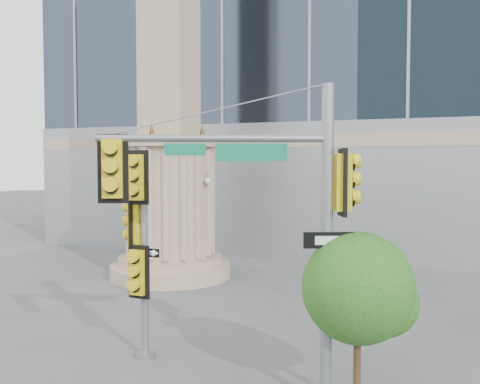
% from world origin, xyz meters
% --- Properties ---
extents(monument, '(4.40, 4.40, 16.60)m').
position_xyz_m(monument, '(-6.00, 9.00, 5.52)').
color(monument, tan).
rests_on(monument, ground).
extents(main_signal_pole, '(4.05, 2.02, 5.54)m').
position_xyz_m(main_signal_pole, '(0.62, 0.19, 3.43)').
color(main_signal_pole, slate).
rests_on(main_signal_pole, ground).
extents(secondary_signal_pole, '(0.78, 0.61, 4.54)m').
position_xyz_m(secondary_signal_pole, '(-2.65, 1.41, 2.67)').
color(secondary_signal_pole, slate).
rests_on(secondary_signal_pole, ground).
extents(street_tree, '(1.95, 1.91, 3.05)m').
position_xyz_m(street_tree, '(2.09, 0.71, 2.00)').
color(street_tree, tan).
rests_on(street_tree, ground).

